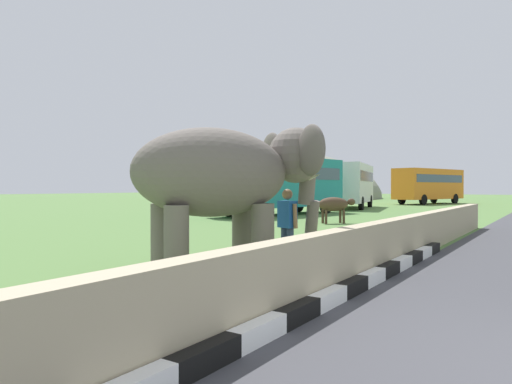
{
  "coord_description": "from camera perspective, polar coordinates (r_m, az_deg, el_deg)",
  "views": [
    {
      "loc": [
        -4.95,
        0.76,
        1.7
      ],
      "look_at": [
        2.51,
        5.7,
        1.6
      ],
      "focal_mm": 32.36,
      "sensor_mm": 36.0,
      "label": 1
    }
  ],
  "objects": [
    {
      "name": "hill_east",
      "position": [
        70.11,
        2.28,
        -0.77
      ],
      "size": [
        38.64,
        30.91,
        14.36
      ],
      "color": "slate",
      "rests_on": "ground_plane"
    },
    {
      "name": "cow_near",
      "position": [
        21.8,
        9.64,
        -1.56
      ],
      "size": [
        1.71,
        1.55,
        1.23
      ],
      "color": "#473323",
      "rests_on": "ground_plane"
    },
    {
      "name": "bus_white",
      "position": [
        37.69,
        11.69,
        1.18
      ],
      "size": [
        8.93,
        4.37,
        3.5
      ],
      "color": "silver",
      "rests_on": "ground_plane"
    },
    {
      "name": "elephant",
      "position": [
        8.97,
        -3.25,
        2.08
      ],
      "size": [
        3.95,
        3.44,
        2.94
      ],
      "color": "#675E57",
      "rests_on": "ground_plane"
    },
    {
      "name": "bus_orange",
      "position": [
        49.69,
        20.59,
        1.02
      ],
      "size": [
        9.82,
        5.13,
        3.5
      ],
      "color": "orange",
      "rests_on": "ground_plane"
    },
    {
      "name": "striped_curb",
      "position": [
        5.58,
        2.89,
        -15.81
      ],
      "size": [
        16.2,
        0.2,
        0.24
      ],
      "color": "white",
      "rests_on": "ground_plane"
    },
    {
      "name": "barrier_parapet",
      "position": [
        7.68,
        9.98,
        -8.36
      ],
      "size": [
        28.0,
        0.36,
        1.0
      ],
      "primitive_type": "cube",
      "color": "tan",
      "rests_on": "ground_plane"
    },
    {
      "name": "person_handler",
      "position": [
        10.0,
        3.89,
        -3.81
      ],
      "size": [
        0.37,
        0.63,
        1.66
      ],
      "color": "navy",
      "rests_on": "ground_plane"
    },
    {
      "name": "bus_teal",
      "position": [
        28.16,
        2.99,
        1.4
      ],
      "size": [
        10.27,
        4.2,
        3.5
      ],
      "color": "teal",
      "rests_on": "ground_plane"
    }
  ]
}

